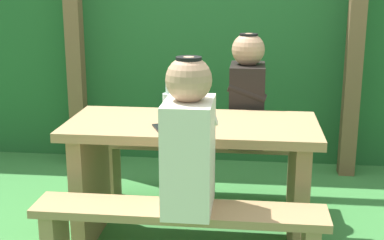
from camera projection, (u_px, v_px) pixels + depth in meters
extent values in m
plane|color=#387939|center=(192.00, 240.00, 3.18)|extent=(12.00, 12.00, 0.00)
cube|color=#215929|center=(217.00, 38.00, 4.79)|extent=(6.40, 0.92, 1.98)
cube|color=brown|center=(74.00, 40.00, 4.25)|extent=(0.12, 0.12, 2.07)
cube|color=brown|center=(355.00, 43.00, 4.01)|extent=(0.12, 0.12, 2.07)
cube|color=#9E7A51|center=(192.00, 126.00, 3.00)|extent=(1.40, 0.64, 0.05)
cube|color=#9E7A51|center=(91.00, 183.00, 3.16)|extent=(0.08, 0.54, 0.68)
cube|color=#9E7A51|center=(298.00, 191.00, 3.02)|extent=(0.08, 0.54, 0.68)
cube|color=#9E7A51|center=(179.00, 211.00, 2.54)|extent=(1.40, 0.24, 0.04)
cube|color=#9E7A51|center=(201.00, 144.00, 3.59)|extent=(1.40, 0.24, 0.04)
cube|color=#9E7A51|center=(112.00, 172.00, 3.72)|extent=(0.07, 0.22, 0.41)
cube|color=#9E7A51|center=(294.00, 179.00, 3.58)|extent=(0.07, 0.22, 0.41)
cube|color=silver|center=(189.00, 156.00, 2.47)|extent=(0.22, 0.34, 0.52)
sphere|color=tan|center=(189.00, 80.00, 2.38)|extent=(0.21, 0.21, 0.21)
cylinder|color=black|center=(189.00, 60.00, 2.35)|extent=(0.12, 0.12, 0.02)
cylinder|color=silver|center=(192.00, 126.00, 2.58)|extent=(0.25, 0.07, 0.15)
cube|color=black|center=(247.00, 104.00, 3.49)|extent=(0.22, 0.34, 0.52)
sphere|color=tan|center=(248.00, 50.00, 3.40)|extent=(0.21, 0.21, 0.21)
cylinder|color=black|center=(249.00, 35.00, 3.37)|extent=(0.12, 0.12, 0.02)
cylinder|color=black|center=(247.00, 93.00, 3.33)|extent=(0.25, 0.07, 0.15)
cylinder|color=silver|center=(177.00, 111.00, 3.07)|extent=(0.07, 0.07, 0.08)
cylinder|color=silver|center=(169.00, 108.00, 2.96)|extent=(0.07, 0.07, 0.16)
cylinder|color=silver|center=(168.00, 89.00, 2.93)|extent=(0.03, 0.03, 0.05)
cube|color=black|center=(161.00, 128.00, 2.86)|extent=(0.12, 0.16, 0.01)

